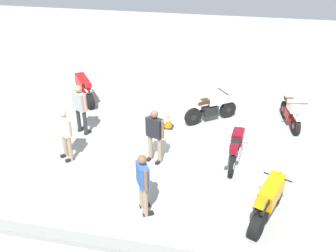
{
  "coord_description": "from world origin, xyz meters",
  "views": [
    {
      "loc": [
        -2.34,
        10.22,
        6.34
      ],
      "look_at": [
        -0.15,
        0.12,
        0.75
      ],
      "focal_mm": 39.99,
      "sensor_mm": 36.0,
      "label": 1
    }
  ],
  "objects_px": {
    "person_in_blue_shirt": "(143,181)",
    "person_in_black_shirt": "(155,133)",
    "motorcycle_silver_cruiser": "(211,108)",
    "motorcycle_cream_vintage": "(291,112)",
    "person_in_white_shirt": "(65,131)",
    "person_in_gray_shirt": "(80,106)",
    "motorcycle_orange_sportbike": "(269,200)",
    "motorcycle_red_sportbike": "(84,88)",
    "traffic_cone": "(168,121)",
    "motorcycle_maroon_cruiser": "(236,147)"
  },
  "relations": [
    {
      "from": "person_in_blue_shirt",
      "to": "person_in_black_shirt",
      "type": "xyz_separation_m",
      "value": [
        0.29,
        -2.29,
        0.02
      ]
    },
    {
      "from": "motorcycle_silver_cruiser",
      "to": "motorcycle_cream_vintage",
      "type": "distance_m",
      "value": 2.82
    },
    {
      "from": "motorcycle_silver_cruiser",
      "to": "person_in_white_shirt",
      "type": "bearing_deg",
      "value": -176.33
    },
    {
      "from": "motorcycle_cream_vintage",
      "to": "person_in_gray_shirt",
      "type": "relative_size",
      "value": 1.11
    },
    {
      "from": "motorcycle_cream_vintage",
      "to": "motorcycle_orange_sportbike",
      "type": "bearing_deg",
      "value": -21.45
    },
    {
      "from": "motorcycle_red_sportbike",
      "to": "motorcycle_orange_sportbike",
      "type": "height_order",
      "value": "same"
    },
    {
      "from": "motorcycle_red_sportbike",
      "to": "person_in_gray_shirt",
      "type": "height_order",
      "value": "person_in_gray_shirt"
    },
    {
      "from": "motorcycle_cream_vintage",
      "to": "person_in_white_shirt",
      "type": "bearing_deg",
      "value": -73.24
    },
    {
      "from": "motorcycle_red_sportbike",
      "to": "person_in_black_shirt",
      "type": "xyz_separation_m",
      "value": [
        -3.79,
        3.54,
        0.37
      ]
    },
    {
      "from": "person_in_white_shirt",
      "to": "person_in_gray_shirt",
      "type": "distance_m",
      "value": 1.6
    },
    {
      "from": "person_in_gray_shirt",
      "to": "person_in_black_shirt",
      "type": "xyz_separation_m",
      "value": [
        -2.84,
        1.15,
        -0.04
      ]
    },
    {
      "from": "traffic_cone",
      "to": "motorcycle_cream_vintage",
      "type": "bearing_deg",
      "value": -165.03
    },
    {
      "from": "person_in_blue_shirt",
      "to": "person_in_white_shirt",
      "type": "bearing_deg",
      "value": 116.91
    },
    {
      "from": "person_in_gray_shirt",
      "to": "motorcycle_red_sportbike",
      "type": "bearing_deg",
      "value": 49.7
    },
    {
      "from": "motorcycle_red_sportbike",
      "to": "person_in_blue_shirt",
      "type": "bearing_deg",
      "value": 174.9
    },
    {
      "from": "motorcycle_silver_cruiser",
      "to": "person_in_white_shirt",
      "type": "relative_size",
      "value": 1.05
    },
    {
      "from": "motorcycle_red_sportbike",
      "to": "motorcycle_orange_sportbike",
      "type": "xyz_separation_m",
      "value": [
        -7.05,
        5.47,
        0.0
      ]
    },
    {
      "from": "motorcycle_maroon_cruiser",
      "to": "person_in_black_shirt",
      "type": "bearing_deg",
      "value": 105.55
    },
    {
      "from": "person_in_gray_shirt",
      "to": "person_in_black_shirt",
      "type": "relative_size",
      "value": 1.04
    },
    {
      "from": "person_in_white_shirt",
      "to": "traffic_cone",
      "type": "distance_m",
      "value": 3.7
    },
    {
      "from": "motorcycle_cream_vintage",
      "to": "person_in_white_shirt",
      "type": "height_order",
      "value": "person_in_white_shirt"
    },
    {
      "from": "person_in_blue_shirt",
      "to": "motorcycle_orange_sportbike",
      "type": "bearing_deg",
      "value": -23.86
    },
    {
      "from": "motorcycle_orange_sportbike",
      "to": "person_in_black_shirt",
      "type": "distance_m",
      "value": 3.81
    },
    {
      "from": "motorcycle_silver_cruiser",
      "to": "person_in_blue_shirt",
      "type": "bearing_deg",
      "value": -138.14
    },
    {
      "from": "motorcycle_maroon_cruiser",
      "to": "motorcycle_orange_sportbike",
      "type": "distance_m",
      "value": 2.51
    },
    {
      "from": "person_in_blue_shirt",
      "to": "motorcycle_red_sportbike",
      "type": "bearing_deg",
      "value": 94.32
    },
    {
      "from": "motorcycle_orange_sportbike",
      "to": "person_in_gray_shirt",
      "type": "relative_size",
      "value": 1.08
    },
    {
      "from": "person_in_white_shirt",
      "to": "person_in_blue_shirt",
      "type": "height_order",
      "value": "person_in_blue_shirt"
    },
    {
      "from": "person_in_blue_shirt",
      "to": "traffic_cone",
      "type": "bearing_deg",
      "value": 63.78
    },
    {
      "from": "motorcycle_orange_sportbike",
      "to": "person_in_white_shirt",
      "type": "bearing_deg",
      "value": 96.86
    },
    {
      "from": "motorcycle_orange_sportbike",
      "to": "person_in_white_shirt",
      "type": "xyz_separation_m",
      "value": [
        5.89,
        -1.49,
        0.35
      ]
    },
    {
      "from": "motorcycle_silver_cruiser",
      "to": "person_in_blue_shirt",
      "type": "xyz_separation_m",
      "value": [
        1.05,
        5.22,
        0.42
      ]
    },
    {
      "from": "motorcycle_orange_sportbike",
      "to": "motorcycle_silver_cruiser",
      "type": "relative_size",
      "value": 1.08
    },
    {
      "from": "motorcycle_maroon_cruiser",
      "to": "motorcycle_cream_vintage",
      "type": "bearing_deg",
      "value": -26.18
    },
    {
      "from": "motorcycle_silver_cruiser",
      "to": "motorcycle_orange_sportbike",
      "type": "bearing_deg",
      "value": -105.18
    },
    {
      "from": "motorcycle_cream_vintage",
      "to": "traffic_cone",
      "type": "height_order",
      "value": "motorcycle_cream_vintage"
    },
    {
      "from": "motorcycle_orange_sportbike",
      "to": "person_in_blue_shirt",
      "type": "height_order",
      "value": "person_in_blue_shirt"
    },
    {
      "from": "motorcycle_orange_sportbike",
      "to": "motorcycle_silver_cruiser",
      "type": "distance_m",
      "value": 5.24
    },
    {
      "from": "motorcycle_maroon_cruiser",
      "to": "motorcycle_silver_cruiser",
      "type": "distance_m",
      "value": 2.73
    },
    {
      "from": "motorcycle_red_sportbike",
      "to": "motorcycle_maroon_cruiser",
      "type": "relative_size",
      "value": 0.77
    },
    {
      "from": "motorcycle_cream_vintage",
      "to": "person_in_blue_shirt",
      "type": "distance_m",
      "value": 6.77
    },
    {
      "from": "motorcycle_red_sportbike",
      "to": "motorcycle_maroon_cruiser",
      "type": "height_order",
      "value": "motorcycle_red_sportbike"
    },
    {
      "from": "motorcycle_silver_cruiser",
      "to": "motorcycle_red_sportbike",
      "type": "bearing_deg",
      "value": 136.57
    },
    {
      "from": "motorcycle_red_sportbike",
      "to": "traffic_cone",
      "type": "bearing_deg",
      "value": -150.61
    },
    {
      "from": "person_in_gray_shirt",
      "to": "traffic_cone",
      "type": "bearing_deg",
      "value": -42.29
    },
    {
      "from": "person_in_gray_shirt",
      "to": "motorcycle_orange_sportbike",
      "type": "bearing_deg",
      "value": -88.63
    },
    {
      "from": "motorcycle_cream_vintage",
      "to": "person_in_blue_shirt",
      "type": "bearing_deg",
      "value": -46.68
    },
    {
      "from": "motorcycle_orange_sportbike",
      "to": "person_in_blue_shirt",
      "type": "bearing_deg",
      "value": 117.9
    },
    {
      "from": "motorcycle_red_sportbike",
      "to": "person_in_blue_shirt",
      "type": "distance_m",
      "value": 7.11
    },
    {
      "from": "motorcycle_maroon_cruiser",
      "to": "person_in_white_shirt",
      "type": "relative_size",
      "value": 1.26
    }
  ]
}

